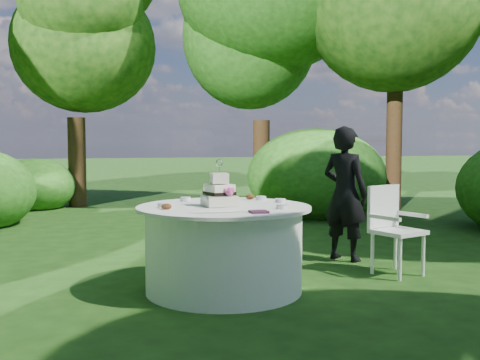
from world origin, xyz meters
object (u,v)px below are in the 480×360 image
cake (220,193)px  chair (392,223)px  napkins (259,212)px  table (224,248)px  guest (345,194)px

cake → chair: size_ratio=0.46×
chair → cake: bearing=-173.4°
napkins → chair: 1.82m
napkins → table: 0.69m
cake → chair: cake is taller
napkins → cake: bearing=110.6°
table → cake: bearing=-179.8°
guest → table: guest is taller
chair → napkins: bearing=-155.1°
napkins → table: size_ratio=0.09×
napkins → guest: bearing=45.7°
table → chair: (1.80, 0.21, 0.13)m
cake → guest: bearing=29.6°
napkins → table: (-0.17, 0.55, -0.39)m
table → chair: size_ratio=1.74×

